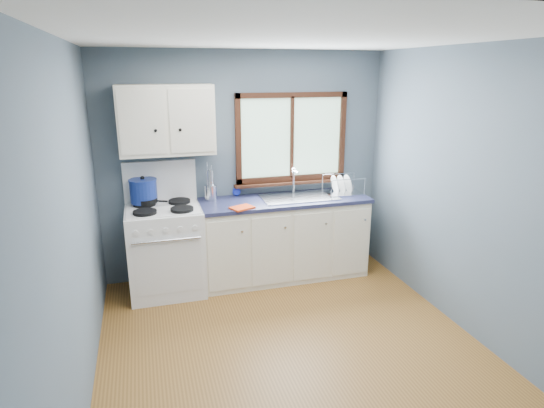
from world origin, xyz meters
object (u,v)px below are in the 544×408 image
object	(u,v)px
thermos	(210,185)
dish_rack	(342,189)
utensil_crock	(211,192)
base_cabinets	(283,242)
sink	(299,203)
stockpot	(143,191)
gas_range	(166,247)
skillet	(146,201)

from	to	relation	value
thermos	dish_rack	size ratio (longest dim) A/B	0.76
utensil_crock	thermos	size ratio (longest dim) A/B	1.29
base_cabinets	utensil_crock	distance (m)	1.00
sink	base_cabinets	bearing A→B (deg)	179.87
sink	dish_rack	world-z (taller)	sink
base_cabinets	dish_rack	xyz separation A→B (m)	(0.71, 0.03, 0.57)
sink	thermos	size ratio (longest dim) A/B	2.57
base_cabinets	dish_rack	world-z (taller)	dish_rack
utensil_crock	base_cabinets	bearing A→B (deg)	-12.15
base_cabinets	stockpot	bearing A→B (deg)	174.65
gas_range	base_cabinets	size ratio (longest dim) A/B	0.74
gas_range	stockpot	bearing A→B (deg)	138.55
sink	stockpot	xyz separation A→B (m)	(-1.66, 0.14, 0.23)
gas_range	utensil_crock	xyz separation A→B (m)	(0.52, 0.19, 0.51)
utensil_crock	dish_rack	xyz separation A→B (m)	(1.50, -0.14, -0.03)
utensil_crock	thermos	distance (m)	0.08
utensil_crock	skillet	bearing A→B (deg)	-175.18
sink	utensil_crock	size ratio (longest dim) A/B	1.99
thermos	dish_rack	world-z (taller)	thermos
base_cabinets	dish_rack	distance (m)	0.91
skillet	utensil_crock	bearing A→B (deg)	29.15
utensil_crock	dish_rack	bearing A→B (deg)	-5.41
thermos	dish_rack	xyz separation A→B (m)	(1.49, -0.15, -0.11)
base_cabinets	skillet	xyz separation A→B (m)	(-1.47, 0.11, 0.57)
skillet	utensil_crock	size ratio (longest dim) A/B	0.89
stockpot	utensil_crock	bearing A→B (deg)	2.42
gas_range	utensil_crock	bearing A→B (deg)	19.71
gas_range	utensil_crock	world-z (taller)	gas_range
gas_range	utensil_crock	size ratio (longest dim) A/B	3.22
skillet	thermos	xyz separation A→B (m)	(0.69, 0.07, 0.10)
thermos	utensil_crock	bearing A→B (deg)	-100.55
base_cabinets	skillet	distance (m)	1.58
base_cabinets	stockpot	world-z (taller)	stockpot
skillet	base_cabinets	bearing A→B (deg)	20.01
gas_range	sink	size ratio (longest dim) A/B	1.62
gas_range	base_cabinets	bearing A→B (deg)	0.82
gas_range	sink	world-z (taller)	gas_range
thermos	sink	bearing A→B (deg)	-10.68
skillet	thermos	size ratio (longest dim) A/B	1.14
skillet	utensil_crock	distance (m)	0.69
skillet	dish_rack	xyz separation A→B (m)	(2.18, -0.08, -0.01)
base_cabinets	thermos	bearing A→B (deg)	166.96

